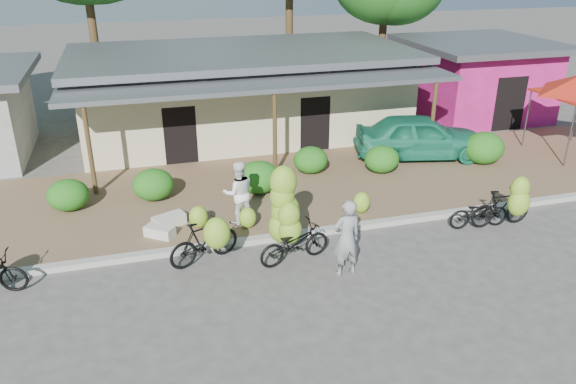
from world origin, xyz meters
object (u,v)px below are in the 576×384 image
object	(u,v)px
bike_center	(289,223)
bike_left	(206,240)
bike_right	(506,205)
bystander	(239,193)
sack_near	(169,220)
teal_van	(420,136)
bike_far_right	(479,213)
sack_far	(160,231)
vendor	(347,238)

from	to	relation	value
bike_center	bike_left	bearing A→B (deg)	72.01
bike_center	bike_right	distance (m)	5.95
bike_right	bystander	size ratio (longest dim) A/B	1.01
bike_left	sack_near	size ratio (longest dim) A/B	2.23
bike_right	teal_van	xyz separation A→B (m)	(0.34, 5.34, 0.20)
teal_van	bike_far_right	bearing A→B (deg)	-177.64
bike_right	sack_far	bearing A→B (deg)	79.21
bike_far_right	teal_van	world-z (taller)	teal_van
sack_near	sack_far	size ratio (longest dim) A/B	1.13
bike_left	vendor	size ratio (longest dim) A/B	1.01
bike_center	bystander	size ratio (longest dim) A/B	1.29
bike_right	sack_far	world-z (taller)	bike_right
bike_center	sack_far	world-z (taller)	bike_center
bike_left	sack_near	world-z (taller)	bike_left
sack_near	bystander	bearing A→B (deg)	-10.80
sack_far	bystander	xyz separation A→B (m)	(2.13, 0.20, 0.74)
vendor	bike_center	bearing A→B (deg)	-54.36
bike_far_right	teal_van	bearing A→B (deg)	-5.68
bike_left	vendor	bearing A→B (deg)	-134.81
bike_left	bike_far_right	world-z (taller)	bike_left
bike_right	bike_center	bearing A→B (deg)	89.27
vendor	sack_far	bearing A→B (deg)	-41.58
bike_left	bystander	bearing A→B (deg)	-54.43
teal_van	vendor	bearing A→B (deg)	153.11
sack_far	bystander	world-z (taller)	bystander
bike_center	vendor	distance (m)	1.54
bike_left	teal_van	bearing A→B (deg)	-79.75
bike_center	sack_near	xyz separation A→B (m)	(-2.68, 2.23, -0.62)
bystander	teal_van	size ratio (longest dim) A/B	0.39
bike_far_right	bystander	world-z (taller)	bystander
bike_left	teal_van	size ratio (longest dim) A/B	0.42
bike_far_right	bystander	bearing A→B (deg)	78.46
bystander	sack_near	bearing A→B (deg)	-11.83
bike_left	bike_right	world-z (taller)	bike_right
sack_far	bystander	bearing A→B (deg)	5.42
sack_near	teal_van	xyz separation A→B (m)	(8.97, 2.92, 0.62)
bike_center	bike_far_right	size ratio (longest dim) A/B	1.34
vendor	bystander	world-z (taller)	bystander
sack_near	sack_far	world-z (taller)	sack_near
sack_near	sack_far	bearing A→B (deg)	-117.22
sack_far	teal_van	size ratio (longest dim) A/B	0.17
bike_left	sack_far	distance (m)	1.84
sack_far	vendor	distance (m)	4.94
sack_far	teal_van	world-z (taller)	teal_van
vendor	bike_right	bearing A→B (deg)	-175.21
bike_right	sack_near	size ratio (longest dim) A/B	2.08
bike_right	sack_far	distance (m)	9.11
sack_near	bike_left	bearing A→B (deg)	-70.65
bike_right	vendor	world-z (taller)	vendor
bike_right	teal_van	bearing A→B (deg)	-2.69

